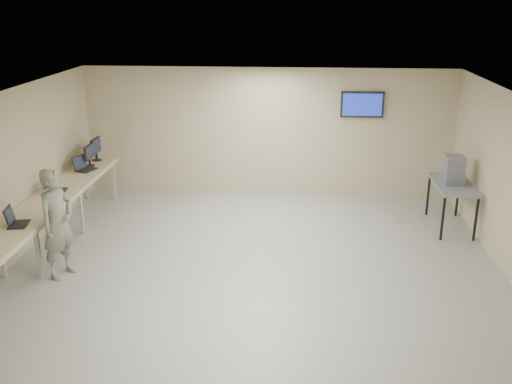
{
  "coord_description": "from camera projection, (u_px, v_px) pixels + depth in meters",
  "views": [
    {
      "loc": [
        0.68,
        -8.66,
        4.19
      ],
      "look_at": [
        0.0,
        0.2,
        1.15
      ],
      "focal_mm": 40.0,
      "sensor_mm": 36.0,
      "label": 1
    }
  ],
  "objects": [
    {
      "name": "monitor_far",
      "position": [
        96.0,
        147.0,
        12.04
      ],
      "size": [
        0.22,
        0.49,
        0.48
      ],
      "color": "black",
      "rests_on": "workbench"
    },
    {
      "name": "monitor_near",
      "position": [
        89.0,
        153.0,
        11.66
      ],
      "size": [
        0.2,
        0.44,
        0.44
      ],
      "color": "black",
      "rests_on": "workbench"
    },
    {
      "name": "laptop_1",
      "position": [
        15.0,
        221.0,
        8.67
      ],
      "size": [
        0.36,
        0.41,
        0.28
      ],
      "rotation": [
        0.0,
        0.0,
        0.19
      ],
      "color": "black",
      "rests_on": "workbench"
    },
    {
      "name": "room",
      "position": [
        257.0,
        180.0,
        9.17
      ],
      "size": [
        8.01,
        7.01,
        2.81
      ],
      "color": "gray",
      "rests_on": "ground"
    },
    {
      "name": "soldier",
      "position": [
        58.0,
        224.0,
        8.8
      ],
      "size": [
        0.61,
        0.75,
        1.76
      ],
      "primitive_type": "imported",
      "rotation": [
        0.0,
        0.0,
        1.22
      ],
      "color": "#626953",
      "rests_on": "ground"
    },
    {
      "name": "workbench",
      "position": [
        42.0,
        209.0,
        9.57
      ],
      "size": [
        0.76,
        6.0,
        0.9
      ],
      "color": "beige",
      "rests_on": "ground"
    },
    {
      "name": "laptop_3",
      "position": [
        83.0,
        167.0,
        11.41
      ],
      "size": [
        0.42,
        0.45,
        0.3
      ],
      "rotation": [
        0.0,
        0.0,
        -0.32
      ],
      "color": "black",
      "rests_on": "workbench"
    },
    {
      "name": "laptop_2",
      "position": [
        56.0,
        188.0,
        10.18
      ],
      "size": [
        0.34,
        0.38,
        0.26
      ],
      "rotation": [
        0.0,
        0.0,
        0.2
      ],
      "color": "black",
      "rests_on": "workbench"
    },
    {
      "name": "storage_bins",
      "position": [
        454.0,
        170.0,
        10.61
      ],
      "size": [
        0.34,
        0.38,
        0.54
      ],
      "color": "gray",
      "rests_on": "side_table"
    },
    {
      "name": "side_table",
      "position": [
        453.0,
        187.0,
        10.72
      ],
      "size": [
        0.68,
        1.47,
        0.88
      ],
      "color": "gray",
      "rests_on": "ground"
    }
  ]
}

